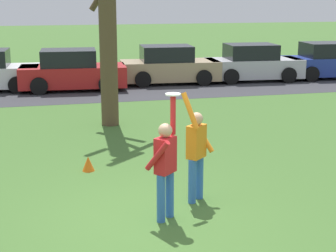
{
  "coord_description": "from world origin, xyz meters",
  "views": [
    {
      "loc": [
        -1.65,
        -8.02,
        3.65
      ],
      "look_at": [
        0.57,
        1.27,
        1.27
      ],
      "focal_mm": 56.22,
      "sensor_mm": 36.0,
      "label": 1
    }
  ],
  "objects_px": {
    "person_catcher": "(165,163)",
    "parked_car_red": "(72,71)",
    "parked_car_silver": "(253,64)",
    "field_cone_orange": "(88,164)",
    "parked_car_blue": "(329,62)",
    "parked_car_tan": "(169,66)",
    "person_defender": "(196,149)",
    "bare_tree_tall": "(107,6)",
    "frisbee_disc": "(173,94)"
  },
  "relations": [
    {
      "from": "person_catcher",
      "to": "bare_tree_tall",
      "type": "height_order",
      "value": "bare_tree_tall"
    },
    {
      "from": "parked_car_silver",
      "to": "parked_car_blue",
      "type": "bearing_deg",
      "value": 2.35
    },
    {
      "from": "person_catcher",
      "to": "parked_car_blue",
      "type": "distance_m",
      "value": 17.18
    },
    {
      "from": "person_defender",
      "to": "bare_tree_tall",
      "type": "xyz_separation_m",
      "value": [
        -0.76,
        6.16,
        2.36
      ]
    },
    {
      "from": "parked_car_tan",
      "to": "parked_car_blue",
      "type": "bearing_deg",
      "value": 1.97
    },
    {
      "from": "parked_car_tan",
      "to": "parked_car_silver",
      "type": "bearing_deg",
      "value": 1.6
    },
    {
      "from": "person_catcher",
      "to": "parked_car_blue",
      "type": "bearing_deg",
      "value": 8.5
    },
    {
      "from": "parked_car_blue",
      "to": "frisbee_disc",
      "type": "bearing_deg",
      "value": -124.91
    },
    {
      "from": "parked_car_red",
      "to": "field_cone_orange",
      "type": "relative_size",
      "value": 13.14
    },
    {
      "from": "bare_tree_tall",
      "to": "field_cone_orange",
      "type": "xyz_separation_m",
      "value": [
        -1.0,
        -4.03,
        -3.18
      ]
    },
    {
      "from": "parked_car_tan",
      "to": "parked_car_blue",
      "type": "relative_size",
      "value": 1.0
    },
    {
      "from": "parked_car_blue",
      "to": "parked_car_tan",
      "type": "bearing_deg",
      "value": -178.03
    },
    {
      "from": "person_defender",
      "to": "parked_car_red",
      "type": "distance_m",
      "value": 12.37
    },
    {
      "from": "parked_car_red",
      "to": "bare_tree_tall",
      "type": "height_order",
      "value": "bare_tree_tall"
    },
    {
      "from": "person_catcher",
      "to": "parked_car_red",
      "type": "bearing_deg",
      "value": 50.5
    },
    {
      "from": "parked_car_blue",
      "to": "bare_tree_tall",
      "type": "height_order",
      "value": "bare_tree_tall"
    },
    {
      "from": "parked_car_tan",
      "to": "bare_tree_tall",
      "type": "distance_m",
      "value": 8.03
    },
    {
      "from": "person_catcher",
      "to": "parked_car_blue",
      "type": "xyz_separation_m",
      "value": [
        10.73,
        13.41,
        -0.25
      ]
    },
    {
      "from": "person_catcher",
      "to": "parked_car_tan",
      "type": "height_order",
      "value": "person_catcher"
    },
    {
      "from": "person_catcher",
      "to": "parked_car_red",
      "type": "xyz_separation_m",
      "value": [
        -0.75,
        12.95,
        -0.25
      ]
    },
    {
      "from": "parked_car_blue",
      "to": "bare_tree_tall",
      "type": "distance_m",
      "value": 12.89
    },
    {
      "from": "parked_car_silver",
      "to": "bare_tree_tall",
      "type": "bearing_deg",
      "value": -133.27
    },
    {
      "from": "person_catcher",
      "to": "parked_car_silver",
      "type": "distance_m",
      "value": 15.24
    },
    {
      "from": "person_defender",
      "to": "parked_car_silver",
      "type": "relative_size",
      "value": 0.49
    },
    {
      "from": "person_defender",
      "to": "frisbee_disc",
      "type": "bearing_deg",
      "value": -0.0
    },
    {
      "from": "parked_car_blue",
      "to": "field_cone_orange",
      "type": "distance_m",
      "value": 15.85
    },
    {
      "from": "parked_car_blue",
      "to": "field_cone_orange",
      "type": "bearing_deg",
      "value": -134.32
    },
    {
      "from": "parked_car_red",
      "to": "bare_tree_tall",
      "type": "bearing_deg",
      "value": -79.67
    },
    {
      "from": "parked_car_silver",
      "to": "parked_car_blue",
      "type": "xyz_separation_m",
      "value": [
        3.65,
        -0.08,
        0.0
      ]
    },
    {
      "from": "frisbee_disc",
      "to": "parked_car_red",
      "type": "distance_m",
      "value": 12.9
    },
    {
      "from": "frisbee_disc",
      "to": "field_cone_orange",
      "type": "bearing_deg",
      "value": 114.34
    },
    {
      "from": "parked_car_silver",
      "to": "frisbee_disc",
      "type": "bearing_deg",
      "value": -113.76
    },
    {
      "from": "parked_car_red",
      "to": "parked_car_blue",
      "type": "distance_m",
      "value": 11.49
    },
    {
      "from": "person_catcher",
      "to": "person_defender",
      "type": "bearing_deg",
      "value": -0.0
    },
    {
      "from": "parked_car_silver",
      "to": "field_cone_orange",
      "type": "bearing_deg",
      "value": -123.56
    },
    {
      "from": "parked_car_red",
      "to": "parked_car_blue",
      "type": "bearing_deg",
      "value": 5.95
    },
    {
      "from": "parked_car_silver",
      "to": "parked_car_blue",
      "type": "distance_m",
      "value": 3.65
    },
    {
      "from": "parked_car_red",
      "to": "parked_car_tan",
      "type": "bearing_deg",
      "value": 13.04
    },
    {
      "from": "frisbee_disc",
      "to": "bare_tree_tall",
      "type": "bearing_deg",
      "value": 91.74
    },
    {
      "from": "parked_car_red",
      "to": "parked_car_blue",
      "type": "xyz_separation_m",
      "value": [
        11.48,
        0.46,
        0.0
      ]
    },
    {
      "from": "parked_car_tan",
      "to": "parked_car_silver",
      "type": "distance_m",
      "value": 3.74
    },
    {
      "from": "person_defender",
      "to": "person_catcher",
      "type": "bearing_deg",
      "value": 0.0
    },
    {
      "from": "bare_tree_tall",
      "to": "person_catcher",
      "type": "bearing_deg",
      "value": -89.68
    },
    {
      "from": "frisbee_disc",
      "to": "bare_tree_tall",
      "type": "height_order",
      "value": "bare_tree_tall"
    },
    {
      "from": "parked_car_silver",
      "to": "parked_car_tan",
      "type": "bearing_deg",
      "value": -178.4
    },
    {
      "from": "parked_car_silver",
      "to": "field_cone_orange",
      "type": "distance_m",
      "value": 13.43
    },
    {
      "from": "parked_car_red",
      "to": "person_defender",
      "type": "bearing_deg",
      "value": -79.49
    },
    {
      "from": "person_catcher",
      "to": "person_defender",
      "type": "xyz_separation_m",
      "value": [
        0.72,
        0.67,
        -0.0
      ]
    },
    {
      "from": "parked_car_silver",
      "to": "bare_tree_tall",
      "type": "height_order",
      "value": "bare_tree_tall"
    },
    {
      "from": "person_catcher",
      "to": "field_cone_orange",
      "type": "xyz_separation_m",
      "value": [
        -1.03,
        2.8,
        -0.82
      ]
    }
  ]
}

